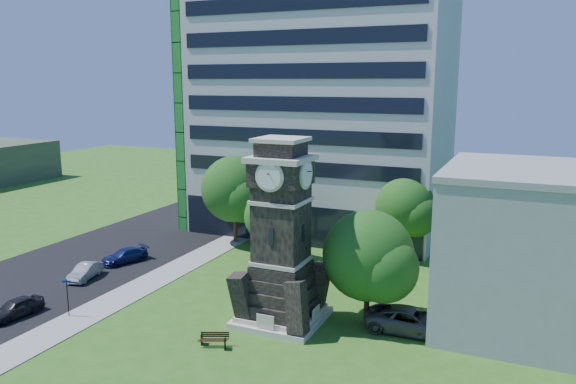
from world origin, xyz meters
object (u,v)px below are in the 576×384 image
at_px(car_east_lot, 411,320).
at_px(street_sign, 67,293).
at_px(car_street_south, 16,308).
at_px(car_street_north, 124,256).
at_px(car_street_mid, 85,272).
at_px(park_bench, 214,339).
at_px(clock_tower, 281,244).

xyz_separation_m(car_east_lot, street_sign, (-21.74, -6.94, 0.86)).
xyz_separation_m(car_street_south, car_street_north, (-0.99, 12.22, -0.03)).
height_order(car_street_south, car_street_mid, car_street_south).
bearing_deg(car_street_mid, park_bench, -34.28).
height_order(clock_tower, car_street_north, clock_tower).
height_order(car_street_south, park_bench, car_street_south).
bearing_deg(car_street_north, car_street_mid, -70.96).
height_order(clock_tower, park_bench, clock_tower).
bearing_deg(car_street_south, park_bench, 12.62).
bearing_deg(street_sign, clock_tower, 3.73).
distance_m(car_street_mid, park_bench, 16.75).
distance_m(clock_tower, street_sign, 14.91).
bearing_deg(clock_tower, car_east_lot, 11.58).
bearing_deg(car_street_mid, car_east_lot, -11.76).
distance_m(car_street_mid, street_sign, 7.61).
bearing_deg(car_east_lot, car_street_south, 106.29).
xyz_separation_m(car_street_north, park_bench, (15.51, -10.53, -0.14)).
bearing_deg(street_sign, car_street_north, 93.89).
relative_size(park_bench, street_sign, 0.65).
height_order(car_street_north, street_sign, street_sign).
height_order(clock_tower, car_east_lot, clock_tower).
relative_size(clock_tower, street_sign, 4.62).
xyz_separation_m(car_street_south, street_sign, (3.22, 1.48, 1.02)).
height_order(car_street_south, car_street_north, car_street_south).
bearing_deg(park_bench, car_street_mid, 136.03).
bearing_deg(clock_tower, street_sign, -158.73).
distance_m(clock_tower, car_street_mid, 18.46).
height_order(car_street_south, street_sign, street_sign).
distance_m(car_street_south, car_street_north, 12.26).
bearing_deg(park_bench, street_sign, 157.88).
distance_m(car_street_mid, car_street_north, 4.58).
bearing_deg(car_street_south, clock_tower, 27.93).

